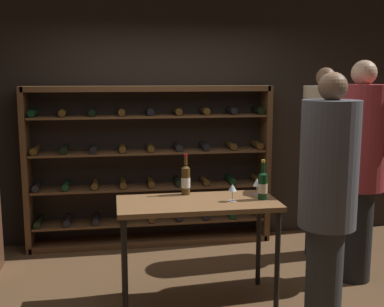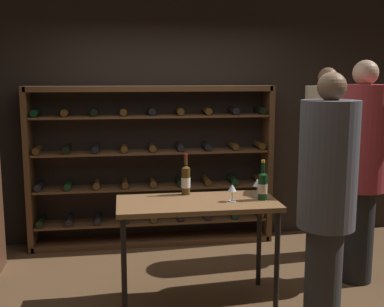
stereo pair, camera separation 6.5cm
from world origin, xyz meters
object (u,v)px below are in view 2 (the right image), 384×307
at_px(tasting_table, 197,212).
at_px(person_bystander_red_print, 327,195).
at_px(wine_rack, 152,167).
at_px(person_host_in_suit, 324,154).
at_px(wine_bottle_amber_reserve, 263,185).
at_px(wine_glass_stemmed_center, 232,189).
at_px(wine_glass_stemmed_left, 257,183).
at_px(person_guest_blue_shirt, 361,162).
at_px(wine_bottle_black_capsule, 186,180).

bearing_deg(tasting_table, person_bystander_red_print, -38.75).
distance_m(wine_rack, person_host_in_suit, 1.88).
bearing_deg(wine_bottle_amber_reserve, tasting_table, 176.59).
xyz_separation_m(wine_bottle_amber_reserve, wine_glass_stemmed_center, (-0.26, -0.02, -0.02)).
bearing_deg(tasting_table, wine_glass_stemmed_left, 12.87).
distance_m(person_guest_blue_shirt, person_host_in_suit, 0.65).
height_order(person_bystander_red_print, wine_glass_stemmed_center, person_bystander_red_print).
bearing_deg(person_host_in_suit, wine_rack, 12.49).
height_order(wine_bottle_black_capsule, wine_glass_stemmed_left, wine_bottle_black_capsule).
relative_size(wine_rack, person_bystander_red_print, 1.41).
distance_m(wine_glass_stemmed_center, wine_glass_stemmed_left, 0.32).
bearing_deg(wine_rack, wine_bottle_black_capsule, -80.81).
xyz_separation_m(wine_rack, tasting_table, (0.27, -1.53, -0.10)).
bearing_deg(wine_bottle_amber_reserve, wine_glass_stemmed_center, -176.08).
relative_size(wine_bottle_black_capsule, wine_glass_stemmed_left, 2.46).
bearing_deg(wine_glass_stemmed_left, person_guest_blue_shirt, 5.91).
distance_m(tasting_table, wine_bottle_black_capsule, 0.34).
height_order(wine_rack, wine_bottle_black_capsule, wine_rack).
bearing_deg(wine_bottle_black_capsule, wine_rack, 99.19).
bearing_deg(wine_glass_stemmed_center, wine_rack, 109.36).
height_order(tasting_table, wine_glass_stemmed_center, wine_glass_stemmed_center).
xyz_separation_m(wine_bottle_black_capsule, wine_glass_stemmed_center, (0.35, -0.29, -0.03)).
distance_m(wine_rack, person_guest_blue_shirt, 2.24).
bearing_deg(wine_glass_stemmed_center, person_guest_blue_shirt, 12.45).
bearing_deg(tasting_table, wine_glass_stemmed_center, -10.15).
relative_size(wine_rack, wine_glass_stemmed_left, 18.83).
xyz_separation_m(wine_rack, person_bystander_red_print, (1.10, -2.19, 0.18)).
bearing_deg(person_guest_blue_shirt, tasting_table, -143.49).
distance_m(person_host_in_suit, wine_bottle_amber_reserve, 1.30).
distance_m(person_guest_blue_shirt, wine_bottle_amber_reserve, 1.04).
relative_size(person_host_in_suit, wine_glass_stemmed_center, 13.83).
bearing_deg(wine_glass_stemmed_left, tasting_table, -167.13).
bearing_deg(wine_bottle_amber_reserve, wine_glass_stemmed_left, 90.29).
distance_m(wine_rack, wine_glass_stemmed_center, 1.67).
bearing_deg(wine_rack, wine_glass_stemmed_left, -59.74).
bearing_deg(person_host_in_suit, wine_bottle_black_capsule, 55.21).
bearing_deg(person_guest_blue_shirt, wine_rack, 172.57).
height_order(person_guest_blue_shirt, wine_bottle_black_capsule, person_guest_blue_shirt).
relative_size(person_guest_blue_shirt, wine_glass_stemmed_left, 14.10).
height_order(tasting_table, wine_glass_stemmed_left, wine_glass_stemmed_left).
bearing_deg(wine_glass_stemmed_center, wine_bottle_black_capsule, 140.00).
bearing_deg(wine_rack, wine_glass_stemmed_center, -70.64).
bearing_deg(wine_rack, person_bystander_red_print, -63.35).
bearing_deg(person_host_in_suit, person_guest_blue_shirt, 128.60).
distance_m(wine_rack, tasting_table, 1.55).
xyz_separation_m(wine_rack, wine_bottle_black_capsule, (0.21, -1.29, 0.12)).
relative_size(wine_rack, wine_bottle_amber_reserve, 8.13).
bearing_deg(wine_glass_stemmed_center, person_host_in_suit, 37.62).
xyz_separation_m(person_bystander_red_print, wine_glass_stemmed_center, (-0.54, 0.61, -0.08)).
bearing_deg(tasting_table, wine_bottle_black_capsule, 104.79).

